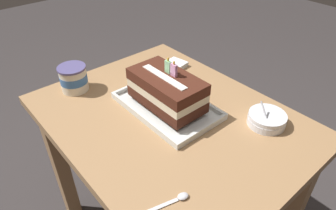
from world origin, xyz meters
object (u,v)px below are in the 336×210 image
Objects in this scene: napkin_pile at (176,64)px; bowl_stack at (267,119)px; ice_cream_tub at (74,78)px; serving_spoon_near_tray at (176,200)px; foil_tray at (167,106)px; birthday_cake at (167,90)px.

bowl_stack is at bearing -3.88° from napkin_pile.
serving_spoon_near_tray is at bearing -4.24° from ice_cream_tub.
foil_tray is at bearing 30.37° from ice_cream_tub.
foil_tray is 2.93× the size of bowl_stack.
ice_cream_tub is (-0.33, -0.19, 0.04)m from foil_tray.
ice_cream_tub is 0.65m from serving_spoon_near_tray.
foil_tray is 2.61× the size of serving_spoon_near_tray.
serving_spoon_near_tray is at bearing -86.07° from bowl_stack.
napkin_pile is at bearing 132.15° from birthday_cake.
napkin_pile is at bearing 138.13° from serving_spoon_near_tray.
bowl_stack is 0.50m from napkin_pile.
serving_spoon_near_tray is (0.32, -0.24, -0.00)m from foil_tray.
serving_spoon_near_tray is (0.32, -0.24, -0.08)m from birthday_cake.
bowl_stack is at bearing 34.44° from foil_tray.
bowl_stack is 1.19× the size of ice_cream_tub.
bowl_stack reaches higher than napkin_pile.
birthday_cake reaches higher than ice_cream_tub.
birthday_cake reaches higher than serving_spoon_near_tray.
birthday_cake is 0.38m from ice_cream_tub.
ice_cream_tub is at bearing -147.69° from bowl_stack.
ice_cream_tub is 0.44m from napkin_pile.
birthday_cake is (0.00, 0.00, 0.07)m from foil_tray.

